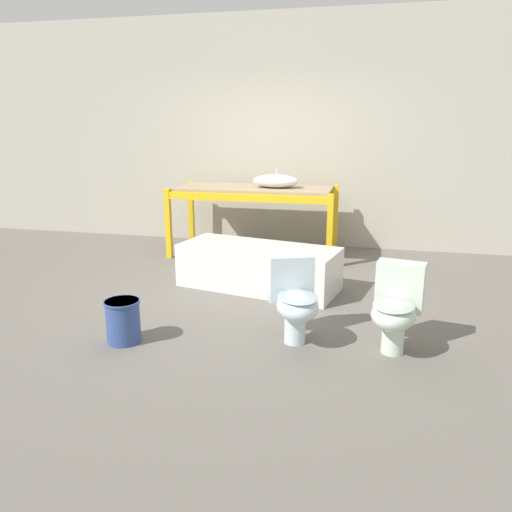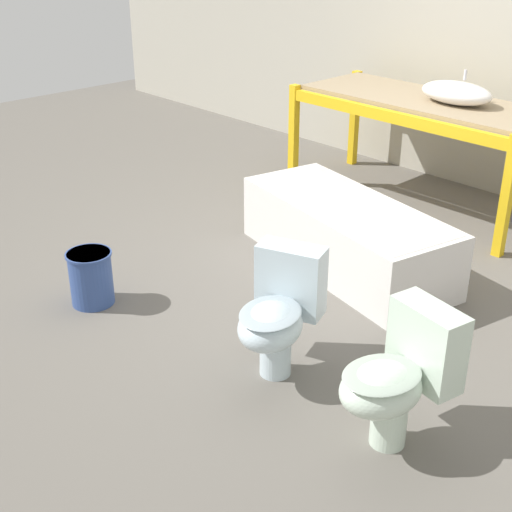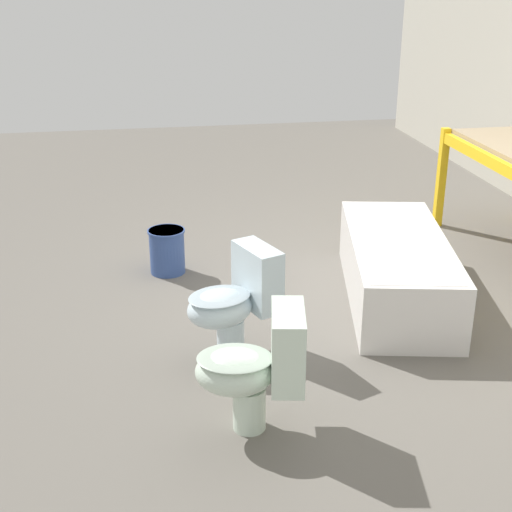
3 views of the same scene
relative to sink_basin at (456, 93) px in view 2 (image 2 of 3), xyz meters
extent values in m
plane|color=#666059|center=(-0.13, -1.44, -1.00)|extent=(12.00, 12.00, 0.00)
cube|color=#B2AD9E|center=(-0.13, 0.75, 0.60)|extent=(10.80, 0.08, 3.20)
cube|color=yellow|center=(-1.34, -0.43, -0.54)|extent=(0.07, 0.07, 0.92)
cube|color=yellow|center=(0.76, -0.43, -0.54)|extent=(0.07, 0.07, 0.92)
cube|color=yellow|center=(-1.34, 0.42, -0.54)|extent=(0.07, 0.07, 0.92)
cube|color=yellow|center=(-0.29, -0.43, -0.17)|extent=(2.10, 0.06, 0.09)
cube|color=yellow|center=(-0.29, 0.42, -0.17)|extent=(2.10, 0.06, 0.09)
cube|color=#998466|center=(-0.29, -0.01, -0.10)|extent=(2.03, 0.79, 0.04)
ellipsoid|color=white|center=(0.00, 0.00, 0.00)|extent=(0.60, 0.35, 0.17)
cylinder|color=silver|center=(0.00, 0.10, 0.13)|extent=(0.02, 0.02, 0.08)
cube|color=white|center=(0.09, -1.38, -0.77)|extent=(1.80, 1.01, 0.46)
cube|color=beige|center=(0.09, -1.38, -0.63)|extent=(1.70, 0.91, 0.19)
cylinder|color=silver|center=(1.46, -2.68, -0.88)|extent=(0.17, 0.17, 0.24)
ellipsoid|color=silver|center=(1.45, -2.76, -0.66)|extent=(0.40, 0.47, 0.23)
ellipsoid|color=#A3B3A3|center=(1.45, -2.76, -0.58)|extent=(0.38, 0.44, 0.03)
cube|color=silver|center=(1.50, -2.49, -0.52)|extent=(0.39, 0.23, 0.39)
cylinder|color=silver|center=(0.69, -2.67, -0.88)|extent=(0.17, 0.17, 0.24)
ellipsoid|color=silver|center=(0.72, -2.74, -0.66)|extent=(0.46, 0.50, 0.23)
ellipsoid|color=#9FAFB7|center=(0.72, -2.74, -0.58)|extent=(0.43, 0.48, 0.03)
cube|color=silver|center=(0.62, -2.49, -0.52)|extent=(0.40, 0.29, 0.39)
cylinder|color=#334C8C|center=(-0.67, -2.98, -0.82)|extent=(0.27, 0.27, 0.36)
cylinder|color=#334C8C|center=(-0.67, -2.98, -0.65)|extent=(0.29, 0.29, 0.02)
camera|label=1|loc=(1.24, -6.41, 0.74)|focal=35.00mm
camera|label=2|loc=(2.98, -4.98, 1.29)|focal=50.00mm
camera|label=3|loc=(4.56, -3.19, 1.26)|focal=50.00mm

